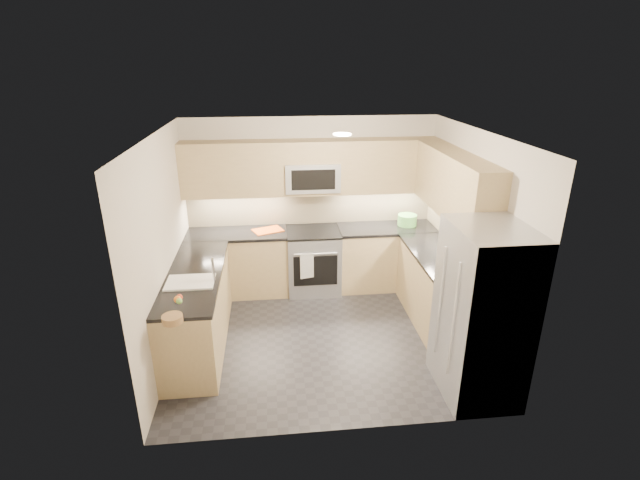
{
  "coord_description": "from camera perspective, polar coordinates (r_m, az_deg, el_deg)",
  "views": [
    {
      "loc": [
        -0.57,
        -4.94,
        3.24
      ],
      "look_at": [
        0.0,
        0.35,
        1.15
      ],
      "focal_mm": 26.0,
      "sensor_mm": 36.0,
      "label": 1
    }
  ],
  "objects": [
    {
      "name": "wall_left",
      "position": [
        5.47,
        -18.69,
        -1.09
      ],
      "size": [
        0.02,
        3.2,
        2.5
      ],
      "primitive_type": "cube",
      "color": "beige",
      "rests_on": "floor"
    },
    {
      "name": "microwave_door",
      "position": [
        6.35,
        -0.82,
        7.41
      ],
      "size": [
        0.6,
        0.01,
        0.28
      ],
      "primitive_type": "cube",
      "color": "black",
      "rests_on": "microwave"
    },
    {
      "name": "sink_basin",
      "position": [
        5.34,
        -15.6,
        -5.68
      ],
      "size": [
        0.52,
        0.38,
        0.16
      ],
      "primitive_type": "cube",
      "color": "white",
      "rests_on": "base_cab_peninsula"
    },
    {
      "name": "fridge_handle_right",
      "position": [
        4.87,
        14.55,
        -7.36
      ],
      "size": [
        0.02,
        0.02,
        1.2
      ],
      "primitive_type": "cylinder",
      "color": "#B2B5BA",
      "rests_on": "refrigerator"
    },
    {
      "name": "oven_door_glass",
      "position": [
        6.54,
        -0.56,
        -3.81
      ],
      "size": [
        0.62,
        0.02,
        0.45
      ],
      "primitive_type": "cube",
      "color": "black",
      "rests_on": "gas_range"
    },
    {
      "name": "oven_handle",
      "position": [
        6.41,
        -0.55,
        -1.71
      ],
      "size": [
        0.6,
        0.02,
        0.02
      ],
      "primitive_type": "cylinder",
      "rotation": [
        0.0,
        1.57,
        0.0
      ],
      "color": "#B2B5BA",
      "rests_on": "gas_range"
    },
    {
      "name": "wall_right",
      "position": [
        5.83,
        18.26,
        0.35
      ],
      "size": [
        0.02,
        3.2,
        2.5
      ],
      "primitive_type": "cube",
      "color": "beige",
      "rests_on": "floor"
    },
    {
      "name": "ceiling",
      "position": [
        5.03,
        0.44,
        12.97
      ],
      "size": [
        3.6,
        3.2,
        0.02
      ],
      "primitive_type": "cube",
      "color": "beige",
      "rests_on": "wall_back"
    },
    {
      "name": "floor",
      "position": [
        5.94,
        0.37,
        -11.64
      ],
      "size": [
        3.6,
        3.2,
        0.0
      ],
      "primitive_type": "cube",
      "color": "#232328",
      "rests_on": "ground"
    },
    {
      "name": "faucet",
      "position": [
        5.21,
        -12.99,
        -3.65
      ],
      "size": [
        0.03,
        0.03,
        0.28
      ],
      "primitive_type": "cylinder",
      "color": "silver",
      "rests_on": "countertop_peninsula"
    },
    {
      "name": "dish_towel_check",
      "position": [
        6.45,
        -1.62,
        -3.21
      ],
      "size": [
        0.19,
        0.06,
        0.37
      ],
      "primitive_type": "cube",
      "rotation": [
        0.0,
        0.0,
        0.25
      ],
      "color": "silver",
      "rests_on": "oven_handle"
    },
    {
      "name": "microwave",
      "position": [
        6.55,
        -0.99,
        7.84
      ],
      "size": [
        0.76,
        0.4,
        0.4
      ],
      "primitive_type": "cube",
      "color": "#ACAFB5",
      "rests_on": "upper_cab_back"
    },
    {
      "name": "wall_front",
      "position": [
        3.93,
        3.06,
        -9.02
      ],
      "size": [
        3.6,
        0.02,
        2.5
      ],
      "primitive_type": "cube",
      "color": "beige",
      "rests_on": "floor"
    },
    {
      "name": "upper_cab_right",
      "position": [
        5.83,
        16.27,
        6.54
      ],
      "size": [
        0.35,
        1.95,
        0.75
      ],
      "primitive_type": "cube",
      "color": "tan",
      "rests_on": "wall_right"
    },
    {
      "name": "countertop_peninsula",
      "position": [
        5.54,
        -15.26,
        -4.14
      ],
      "size": [
        0.63,
        2.0,
        0.04
      ],
      "primitive_type": "cube",
      "color": "black",
      "rests_on": "base_cab_peninsula"
    },
    {
      "name": "base_cab_peninsula",
      "position": [
        5.75,
        -14.8,
        -8.37
      ],
      "size": [
        0.6,
        2.0,
        0.9
      ],
      "primitive_type": "cube",
      "color": "tan",
      "rests_on": "floor"
    },
    {
      "name": "cutting_board",
      "position": [
        6.67,
        -6.44,
        1.2
      ],
      "size": [
        0.48,
        0.41,
        0.01
      ],
      "primitive_type": "cube",
      "rotation": [
        0.0,
        0.0,
        0.38
      ],
      "color": "#D45514",
      "rests_on": "countertop_back_left"
    },
    {
      "name": "wall_back",
      "position": [
        6.86,
        -1.11,
        4.58
      ],
      "size": [
        3.6,
        0.02,
        2.5
      ],
      "primitive_type": "cube",
      "color": "beige",
      "rests_on": "floor"
    },
    {
      "name": "range_cooktop",
      "position": [
        6.66,
        -0.85,
        1.01
      ],
      "size": [
        0.76,
        0.65,
        0.03
      ],
      "primitive_type": "cube",
      "color": "black",
      "rests_on": "gas_range"
    },
    {
      "name": "utensil_bowl",
      "position": [
        6.95,
        10.67,
        2.44
      ],
      "size": [
        0.28,
        0.28,
        0.16
      ],
      "primitive_type": "cylinder",
      "rotation": [
        0.0,
        0.0,
        0.01
      ],
      "color": "#4F9D43",
      "rests_on": "countertop_back_right"
    },
    {
      "name": "upper_cab_back",
      "position": [
        6.55,
        -1.01,
        8.96
      ],
      "size": [
        3.6,
        0.35,
        0.75
      ],
      "primitive_type": "cube",
      "color": "tan",
      "rests_on": "wall_back"
    },
    {
      "name": "countertop_back_left",
      "position": [
        6.68,
        -10.22,
        0.77
      ],
      "size": [
        1.42,
        0.63,
        0.04
      ],
      "primitive_type": "cube",
      "color": "black",
      "rests_on": "base_cab_back_left"
    },
    {
      "name": "countertop_back_right",
      "position": [
        6.86,
        8.24,
        1.45
      ],
      "size": [
        1.42,
        0.63,
        0.04
      ],
      "primitive_type": "cube",
      "color": "black",
      "rests_on": "base_cab_back_right"
    },
    {
      "name": "fruit_apple",
      "position": [
        4.79,
        -16.92,
        -6.76
      ],
      "size": [
        0.06,
        0.06,
        0.06
      ],
      "primitive_type": "sphere",
      "color": "#B33114",
      "rests_on": "fruit_basket"
    },
    {
      "name": "fruit_basket",
      "position": [
        4.59,
        -17.71,
        -9.24
      ],
      "size": [
        0.2,
        0.2,
        0.07
      ],
      "primitive_type": "cylinder",
      "rotation": [
        0.0,
        0.0,
        -0.06
      ],
      "color": "#987347",
      "rests_on": "countertop_peninsula"
    },
    {
      "name": "refrigerator",
      "position": [
        4.89,
        19.33,
        -8.49
      ],
      "size": [
        0.7,
        0.9,
        1.8
      ],
      "primitive_type": "cube",
      "color": "#A6A8AE",
      "rests_on": "floor"
    },
    {
      "name": "base_cab_back_right",
      "position": [
        7.04,
        8.04,
        -2.14
      ],
      "size": [
        1.42,
        0.6,
        0.9
      ],
      "primitive_type": "cube",
      "color": "tan",
      "rests_on": "floor"
    },
    {
      "name": "backsplash_back",
      "position": [
        6.87,
        -1.11,
        4.13
      ],
      "size": [
        3.6,
        0.01,
        0.51
      ],
      "primitive_type": "cube",
      "color": "tan",
      "rests_on": "wall_back"
    },
    {
      "name": "backsplash_right",
      "position": [
        6.23,
        16.54,
        1.36
      ],
      "size": [
        0.01,
        2.3,
        0.51
      ],
      "primitive_type": "cube",
      "color": "tan",
      "rests_on": "wall_right"
    },
    {
      "name": "gas_range",
      "position": [
        6.84,
        -0.83,
        -2.6
      ],
      "size": [
        0.76,
        0.65,
        0.91
      ],
      "primitive_type": "cube",
      "color": "#93959A",
      "rests_on": "floor"
    },
    {
      "name": "fruit_orange",
      "position": [
        4.75,
        -17.13,
        -7.01
      ],
      "size": [
        0.07,
        0.07,
        0.07
      ],
      "primitive_type": "sphere",
      "color": "orange",
      "rests_on": "fruit_basket"
    },
    {
      "name": "fridge_handle_left",
      "position": [
        4.58,
        16.08,
        -9.49
      ],
      "size": [
        0.02,
        0.02,
        1.2
      ],
      "primitive_type": "cylinder",
      "color": "#B2B5BA",
      "rests_on": "refrigerator"
    },
    {
      "name": "fruit_pear",
      "position": [
        4.71,
        -16.95,
        -7.21
      ],
      "size": [
        0.06,
        0.06,
        0.06
      ],
      "primitive_type": "sphere",
      "color": "#639D43",
      "rests_on": "fruit_basket"
    },
    {
      "name": "base_cab_right",
      "position": [
        6.16,
        14.29,
        -6.2
      ],
      "size": [
        0.6,
        1.7,
        0.9
      ],
      "primitive_type": "cube",
      "color": "tan",
      "rests_on": "floor"
    },
    {
      "name": "base_cab_back_left",
      "position": [
        6.86,
        -9.96,
        -2.91
      ],
      "size": [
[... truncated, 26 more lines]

